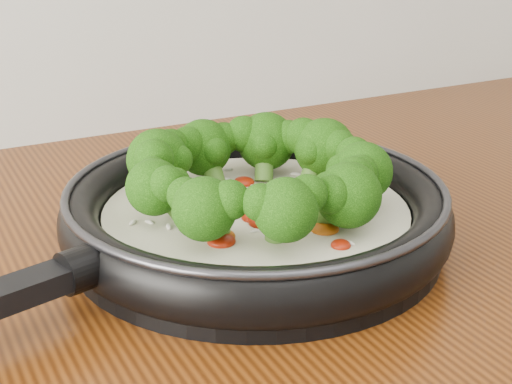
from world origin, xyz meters
TOP-DOWN VIEW (x-y plane):
  - skillet at (-0.04, 1.11)m, footprint 0.56×0.42m

SIDE VIEW (x-z plane):
  - skillet at x=-0.04m, z-range 0.89..0.99m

